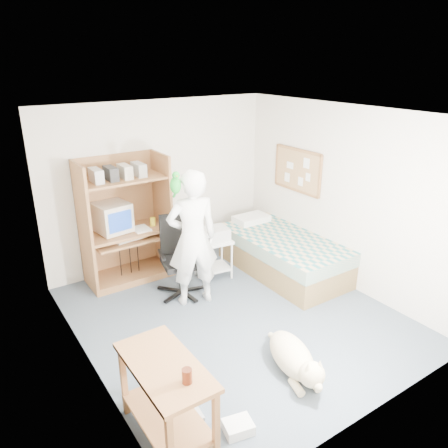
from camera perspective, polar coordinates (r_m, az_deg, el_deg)
name	(u,v)px	position (r m, az deg, el deg)	size (l,w,h in m)	color
floor	(235,316)	(5.64, 1.47, -11.90)	(4.00, 4.00, 0.00)	#424E5A
wall_back	(160,184)	(6.71, -8.35, 5.15)	(3.60, 0.02, 2.50)	silver
wall_right	(343,198)	(6.23, 15.26, 3.36)	(0.02, 4.00, 2.50)	silver
wall_left	(81,262)	(4.36, -18.16, -4.68)	(0.02, 4.00, 2.50)	silver
ceiling	(237,114)	(4.76, 1.76, 14.23)	(3.60, 4.00, 0.02)	white
computer_hutch	(125,225)	(6.36, -12.78, -0.15)	(1.20, 0.63, 1.80)	brown
bed	(282,254)	(6.64, 7.63, -3.88)	(1.02, 2.02, 0.66)	brown
side_desk	(166,390)	(3.88, -7.57, -20.67)	(0.50, 1.00, 0.75)	brown
corkboard	(297,170)	(6.75, 9.56, 6.93)	(0.04, 0.94, 0.66)	#9E6C47
office_chair	(180,267)	(6.00, -5.78, -5.56)	(0.61, 0.61, 1.09)	black
person	(193,239)	(5.55, -4.13, -1.92)	(0.66, 0.43, 1.81)	white
parrot	(176,184)	(5.23, -6.34, 5.23)	(0.13, 0.23, 0.36)	#12801C
dog	(294,358)	(4.73, 9.16, -16.86)	(0.54, 1.09, 0.42)	#D2BA8D
printer_cart	(213,253)	(6.37, -1.40, -3.74)	(0.54, 0.46, 0.59)	white
printer	(213,234)	(6.26, -1.43, -1.34)	(0.42, 0.32, 0.18)	#B7B7B2
crt_monitor	(112,217)	(6.26, -14.39, 0.86)	(0.49, 0.51, 0.41)	beige
keyboard	(130,239)	(6.28, -12.13, -1.87)	(0.45, 0.16, 0.03)	beige
pencil_cup	(153,222)	(6.42, -9.29, 0.30)	(0.08, 0.08, 0.12)	yellow
drink_glass	(187,376)	(3.50, -4.86, -19.17)	(0.08, 0.08, 0.12)	#41170A
floor_box_a	(238,427)	(4.19, 1.87, -24.98)	(0.25, 0.20, 0.10)	white
floor_box_b	(191,416)	(4.30, -4.34, -23.74)	(0.18, 0.22, 0.08)	#A9A8A4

